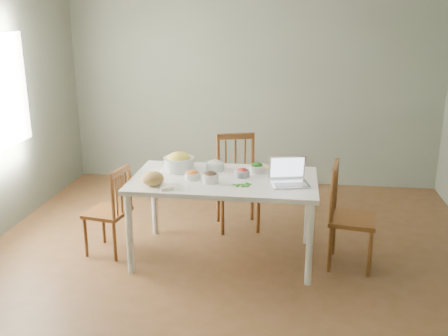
# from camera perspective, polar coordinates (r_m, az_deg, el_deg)

# --- Properties ---
(floor) EXTENTS (5.00, 5.00, 0.00)m
(floor) POSITION_cam_1_polar(r_m,az_deg,el_deg) (5.05, 0.52, -10.35)
(floor) COLOR #503619
(floor) RESTS_ON ground
(wall_back) EXTENTS (5.00, 0.00, 2.70)m
(wall_back) POSITION_cam_1_polar(r_m,az_deg,el_deg) (7.04, 3.18, 9.06)
(wall_back) COLOR #60685B
(wall_back) RESTS_ON ground
(wall_front) EXTENTS (5.00, 0.00, 2.70)m
(wall_front) POSITION_cam_1_polar(r_m,az_deg,el_deg) (2.25, -7.65, -8.72)
(wall_front) COLOR #60685B
(wall_front) RESTS_ON ground
(dining_table) EXTENTS (1.73, 0.97, 0.81)m
(dining_table) POSITION_cam_1_polar(r_m,az_deg,el_deg) (4.99, 0.00, -5.56)
(dining_table) COLOR white
(dining_table) RESTS_ON floor
(chair_far) EXTENTS (0.55, 0.54, 1.03)m
(chair_far) POSITION_cam_1_polar(r_m,az_deg,el_deg) (5.64, 1.55, -1.70)
(chair_far) COLOR #442210
(chair_far) RESTS_ON floor
(chair_left) EXTENTS (0.43, 0.45, 0.89)m
(chair_left) POSITION_cam_1_polar(r_m,az_deg,el_deg) (5.21, -12.75, -4.56)
(chair_left) COLOR #442210
(chair_left) RESTS_ON floor
(chair_right) EXTENTS (0.48, 0.49, 0.99)m
(chair_right) POSITION_cam_1_polar(r_m,az_deg,el_deg) (4.95, 14.02, -5.23)
(chair_right) COLOR #442210
(chair_right) RESTS_ON floor
(bread_boule) EXTENTS (0.21, 0.21, 0.13)m
(bread_boule) POSITION_cam_1_polar(r_m,az_deg,el_deg) (4.67, -7.85, -1.16)
(bread_boule) COLOR tan
(bread_boule) RESTS_ON dining_table
(butter_stick) EXTENTS (0.11, 0.08, 0.03)m
(butter_stick) POSITION_cam_1_polar(r_m,az_deg,el_deg) (4.54, -6.28, -2.32)
(butter_stick) COLOR beige
(butter_stick) RESTS_ON dining_table
(bowl_squash) EXTENTS (0.38, 0.38, 0.17)m
(bowl_squash) POSITION_cam_1_polar(r_m,az_deg,el_deg) (5.09, -5.00, 0.71)
(bowl_squash) COLOR yellow
(bowl_squash) RESTS_ON dining_table
(bowl_carrot) EXTENTS (0.14, 0.14, 0.08)m
(bowl_carrot) POSITION_cam_1_polar(r_m,az_deg,el_deg) (4.82, -3.50, -0.77)
(bowl_carrot) COLOR gold
(bowl_carrot) RESTS_ON dining_table
(bowl_onion) EXTENTS (0.24, 0.24, 0.10)m
(bowl_onion) POSITION_cam_1_polar(r_m,az_deg,el_deg) (5.09, -0.98, 0.32)
(bowl_onion) COLOR silver
(bowl_onion) RESTS_ON dining_table
(bowl_mushroom) EXTENTS (0.18, 0.18, 0.10)m
(bowl_mushroom) POSITION_cam_1_polar(r_m,az_deg,el_deg) (4.72, -1.52, -1.01)
(bowl_mushroom) COLOR #46301D
(bowl_mushroom) RESTS_ON dining_table
(bowl_redpep) EXTENTS (0.18, 0.18, 0.08)m
(bowl_redpep) POSITION_cam_1_polar(r_m,az_deg,el_deg) (4.88, 2.02, -0.50)
(bowl_redpep) COLOR #BB3428
(bowl_redpep) RESTS_ON dining_table
(bowl_broccoli) EXTENTS (0.19, 0.19, 0.09)m
(bowl_broccoli) POSITION_cam_1_polar(r_m,az_deg,el_deg) (5.03, 3.65, 0.06)
(bowl_broccoli) COLOR #08420B
(bowl_broccoli) RESTS_ON dining_table
(flatbread) EXTENTS (0.18, 0.18, 0.02)m
(flatbread) POSITION_cam_1_polar(r_m,az_deg,el_deg) (5.18, 4.08, 0.13)
(flatbread) COLOR beige
(flatbread) RESTS_ON dining_table
(basil_bunch) EXTENTS (0.19, 0.19, 0.02)m
(basil_bunch) POSITION_cam_1_polar(r_m,az_deg,el_deg) (4.66, 1.93, -1.78)
(basil_bunch) COLOR #104B10
(basil_bunch) RESTS_ON dining_table
(laptop) EXTENTS (0.39, 0.34, 0.24)m
(laptop) POSITION_cam_1_polar(r_m,az_deg,el_deg) (4.66, 7.32, -0.49)
(laptop) COLOR silver
(laptop) RESTS_ON dining_table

